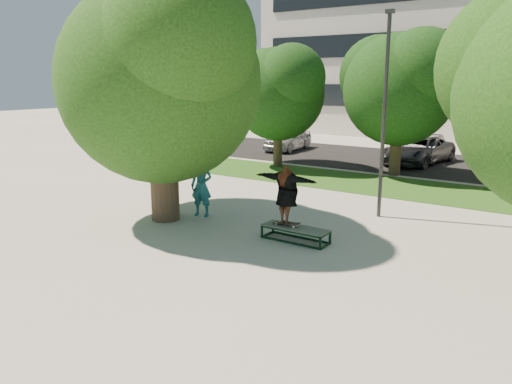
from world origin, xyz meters
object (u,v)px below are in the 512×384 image
Objects in this scene: car_silver_a at (288,139)px; car_grey at (418,150)px; tree_left at (160,70)px; grind_box at (295,234)px; bystander at (201,186)px; car_dark at (424,148)px; lamppost at (384,114)px.

car_grey is (7.89, -0.47, -0.02)m from car_silver_a.
tree_left reaches higher than grind_box.
bystander is at bearing 172.36° from grind_box.
bystander is 0.46× the size of car_dark.
lamppost is at bearing 18.98° from bystander.
car_silver_a is (-9.99, 11.09, -2.46)m from lamppost.
car_grey is at bearing 77.61° from tree_left.
car_grey is at bearing -99.66° from car_dark.
lamppost reaches higher than car_silver_a.
car_dark reaches higher than grind_box.
lamppost is 1.50× the size of car_silver_a.
grind_box is 3.76m from bystander.
tree_left is 6.10m from grind_box.
car_grey is at bearing 94.78° from grind_box.
lamppost is 11.94m from car_dark.
lamppost is 5.92m from bystander.
lamppost is 11.10m from car_grey.
tree_left is 3.95× the size of grind_box.
lamppost reaches higher than car_dark.
car_dark is at bearing 100.10° from lamppost.
grind_box is 14.22m from car_grey.
car_grey is at bearing 101.21° from lamppost.
tree_left reaches higher than car_grey.
tree_left reaches higher than bystander.
car_dark is (7.94, 0.41, -0.01)m from car_silver_a.
car_silver_a is (-4.70, 14.99, -3.73)m from tree_left.
tree_left is 16.15m from car_silver_a.
grind_box is at bearing -63.79° from car_silver_a.
car_silver_a is at bearing -175.21° from car_grey.
bystander is 13.90m from car_grey.
car_silver_a reaches higher than car_dark.
grind_box is 0.37× the size of car_grey.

